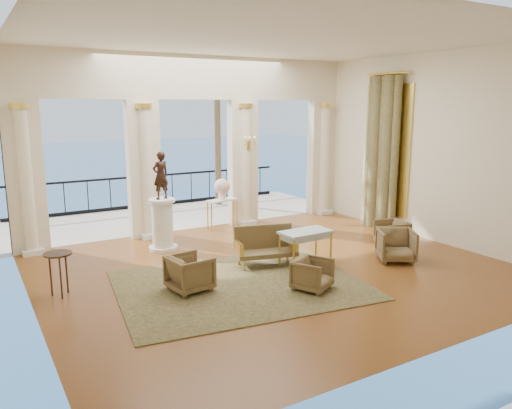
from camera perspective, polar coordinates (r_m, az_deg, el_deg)
floor at (r=10.21m, az=2.22°, el=-7.42°), size 9.00×9.00×0.00m
room_walls at (r=8.76m, az=6.38°, el=8.61°), size 9.00×9.00×9.00m
arcade at (r=13.05m, az=-6.91°, el=8.23°), size 9.00×0.56×4.50m
terrace at (r=15.24m, az=-9.69°, el=-1.40°), size 10.00×3.60×0.10m
balustrade at (r=16.63m, az=-11.73°, el=1.21°), size 9.00×0.06×1.03m
palm_tree at (r=16.42m, az=-4.51°, el=14.20°), size 2.00×2.00×4.50m
sea at (r=68.94m, az=-26.00°, el=2.57°), size 160.00×160.00×0.00m
curtain at (r=13.60m, az=14.17°, el=5.71°), size 0.33×1.40×4.09m
window_frame at (r=13.72m, az=14.75°, el=6.07°), size 0.04×1.60×3.40m
wall_sconce at (r=13.43m, az=-0.82°, el=6.88°), size 0.30×0.11×0.33m
rug at (r=9.36m, az=-1.86°, el=-9.13°), size 4.83×3.99×0.02m
armchair_a at (r=9.10m, az=6.47°, el=-7.78°), size 0.81×0.79×0.63m
armchair_b at (r=11.03m, az=15.73°, el=-4.34°), size 0.99×0.98×0.76m
armchair_c at (r=12.21m, az=15.28°, el=-3.05°), size 0.72×0.75×0.66m
armchair_d at (r=9.07m, az=-7.56°, el=-7.58°), size 0.74×0.78×0.72m
settee at (r=10.37m, az=1.03°, el=-4.75°), size 1.34×0.83×0.83m
game_table at (r=10.34m, az=5.69°, el=-3.43°), size 1.09×0.62×0.73m
pedestal at (r=11.57m, az=-10.63°, el=-2.38°), size 0.65×0.65×1.19m
statue at (r=11.35m, az=-10.84°, el=3.28°), size 0.44×0.34×1.07m
console_table at (r=13.31m, az=-3.88°, el=0.02°), size 0.90×0.50×0.80m
urn at (r=13.23m, az=-3.91°, el=1.94°), size 0.41×0.41×0.55m
side_table at (r=9.31m, az=-21.69°, el=-5.81°), size 0.48×0.48×0.78m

